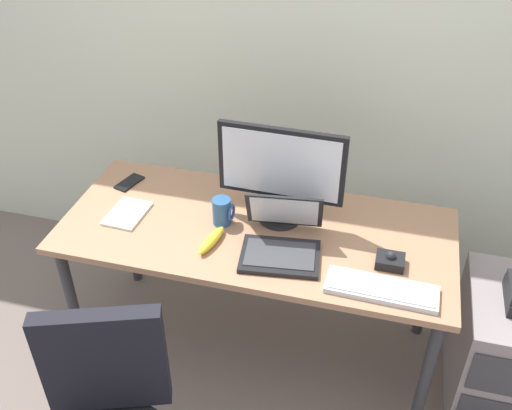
% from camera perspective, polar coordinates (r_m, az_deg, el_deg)
% --- Properties ---
extents(ground_plane, '(8.00, 8.00, 0.00)m').
position_cam_1_polar(ground_plane, '(2.96, -0.00, -13.54)').
color(ground_plane, '#6F615A').
extents(back_wall, '(6.00, 0.10, 2.80)m').
position_cam_1_polar(back_wall, '(2.75, 3.96, 17.88)').
color(back_wall, beige).
rests_on(back_wall, ground).
extents(desk, '(1.65, 0.71, 0.73)m').
position_cam_1_polar(desk, '(2.49, -0.00, -3.65)').
color(desk, '#A47656').
rests_on(desk, ground).
extents(file_cabinet, '(0.42, 0.53, 0.59)m').
position_cam_1_polar(file_cabinet, '(2.76, 23.42, -12.93)').
color(file_cabinet, gray).
rests_on(file_cabinet, ground).
extents(monitor_main, '(0.53, 0.18, 0.44)m').
position_cam_1_polar(monitor_main, '(2.36, 2.46, 3.54)').
color(monitor_main, '#262628').
rests_on(monitor_main, desk).
extents(keyboard, '(0.41, 0.15, 0.03)m').
position_cam_1_polar(keyboard, '(2.20, 12.21, -8.05)').
color(keyboard, silver).
rests_on(keyboard, desk).
extents(laptop, '(0.35, 0.36, 0.22)m').
position_cam_1_polar(laptop, '(2.31, 2.53, -3.37)').
color(laptop, black).
rests_on(laptop, desk).
extents(trackball_mouse, '(0.11, 0.09, 0.07)m').
position_cam_1_polar(trackball_mouse, '(2.31, 13.01, -5.32)').
color(trackball_mouse, black).
rests_on(trackball_mouse, desk).
extents(coffee_mug, '(0.09, 0.08, 0.12)m').
position_cam_1_polar(coffee_mug, '(2.44, -3.32, -0.66)').
color(coffee_mug, '#2B568C').
rests_on(coffee_mug, desk).
extents(paper_notepad, '(0.16, 0.22, 0.01)m').
position_cam_1_polar(paper_notepad, '(2.58, -12.51, -0.83)').
color(paper_notepad, white).
rests_on(paper_notepad, desk).
extents(cell_phone, '(0.11, 0.16, 0.01)m').
position_cam_1_polar(cell_phone, '(2.78, -12.32, 2.17)').
color(cell_phone, black).
rests_on(cell_phone, desk).
extents(banana, '(0.08, 0.19, 0.04)m').
position_cam_1_polar(banana, '(2.36, -4.37, -3.46)').
color(banana, yellow).
rests_on(banana, desk).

